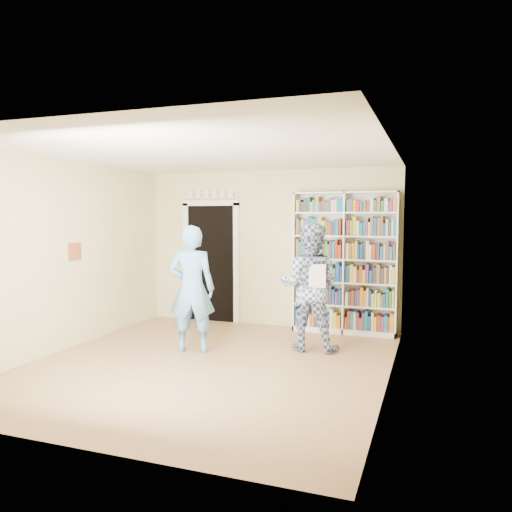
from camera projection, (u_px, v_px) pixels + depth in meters
The scene contains 11 objects.
floor at pixel (208, 364), 6.45m from camera, with size 5.00×5.00×0.00m, color #A67650.
ceiling at pixel (207, 153), 6.24m from camera, with size 5.00×5.00×0.00m, color white.
wall_back at pixel (269, 248), 8.69m from camera, with size 4.50×4.50×0.00m, color beige.
wall_left at pixel (64, 256), 7.10m from camera, with size 5.00×5.00×0.00m, color beige.
wall_right at pixel (390, 266), 5.59m from camera, with size 5.00×5.00×0.00m, color beige.
bookshelf at pixel (345, 262), 8.11m from camera, with size 1.67×0.31×2.30m.
doorway at pixel (211, 257), 9.05m from camera, with size 1.10×0.08×2.43m.
wall_art at pixel (75, 251), 7.28m from camera, with size 0.03×0.25×0.25m, color brown.
man_blue at pixel (192, 289), 6.99m from camera, with size 0.65×0.43×1.79m, color #60A3D5.
man_plaid at pixel (309, 287), 7.10m from camera, with size 0.89×0.69×1.82m, color navy.
paper_sheet at pixel (317, 276), 6.80m from camera, with size 0.23×0.01×0.32m, color white.
Camera 1 is at (2.71, -5.74, 1.91)m, focal length 35.00 mm.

